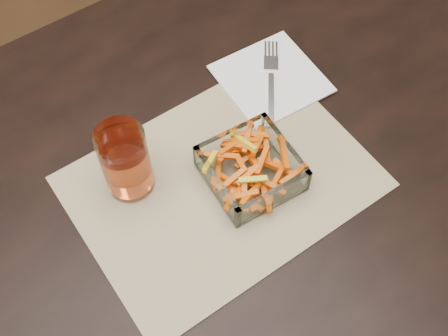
{
  "coord_description": "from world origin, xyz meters",
  "views": [
    {
      "loc": [
        -0.19,
        -0.38,
        1.52
      ],
      "look_at": [
        0.06,
        -0.02,
        0.78
      ],
      "focal_mm": 45.0,
      "sensor_mm": 36.0,
      "label": 1
    }
  ],
  "objects_px": {
    "dining_table": "(186,216)",
    "tumbler": "(126,163)",
    "glass_bowl": "(251,170)",
    "fork": "(271,78)"
  },
  "relations": [
    {
      "from": "tumbler",
      "to": "fork",
      "type": "xyz_separation_m",
      "value": [
        0.31,
        0.04,
        -0.05
      ]
    },
    {
      "from": "dining_table",
      "to": "tumbler",
      "type": "relative_size",
      "value": 12.44
    },
    {
      "from": "dining_table",
      "to": "glass_bowl",
      "type": "bearing_deg",
      "value": -22.86
    },
    {
      "from": "dining_table",
      "to": "tumbler",
      "type": "distance_m",
      "value": 0.17
    },
    {
      "from": "glass_bowl",
      "to": "fork",
      "type": "xyz_separation_m",
      "value": [
        0.15,
        0.14,
        -0.02
      ]
    },
    {
      "from": "tumbler",
      "to": "fork",
      "type": "bearing_deg",
      "value": 7.04
    },
    {
      "from": "tumbler",
      "to": "fork",
      "type": "height_order",
      "value": "tumbler"
    },
    {
      "from": "tumbler",
      "to": "dining_table",
      "type": "bearing_deg",
      "value": -44.33
    },
    {
      "from": "dining_table",
      "to": "glass_bowl",
      "type": "height_order",
      "value": "glass_bowl"
    },
    {
      "from": "glass_bowl",
      "to": "tumbler",
      "type": "bearing_deg",
      "value": 147.85
    }
  ]
}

